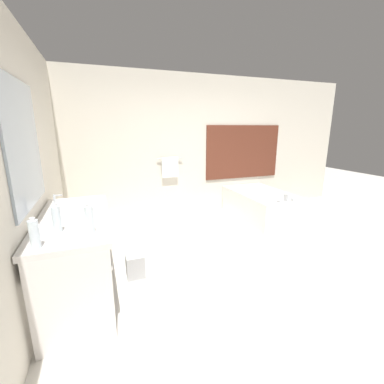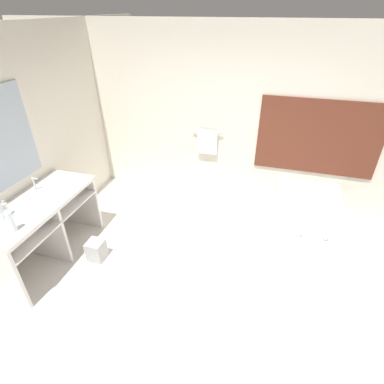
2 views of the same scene
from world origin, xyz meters
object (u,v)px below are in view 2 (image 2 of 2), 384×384
at_px(waste_bin, 96,250).
at_px(water_bottle_1, 0,211).
at_px(soap_dispenser, 6,209).
at_px(bathtub, 307,221).
at_px(water_bottle_3, 11,222).

bearing_deg(waste_bin, water_bottle_1, -141.95).
bearing_deg(soap_dispenser, water_bottle_1, -78.43).
relative_size(bathtub, waste_bin, 5.58).
xyz_separation_m(bathtub, soap_dispenser, (-3.29, -1.65, 0.67)).
relative_size(bathtub, water_bottle_3, 6.08).
bearing_deg(water_bottle_3, soap_dispenser, 142.98).
xyz_separation_m(bathtub, water_bottle_1, (-3.27, -1.74, 0.71)).
xyz_separation_m(bathtub, waste_bin, (-2.60, -1.21, -0.15)).
relative_size(bathtub, water_bottle_1, 6.22).
bearing_deg(water_bottle_3, water_bottle_1, 155.03).
bearing_deg(waste_bin, soap_dispenser, -147.55).
height_order(water_bottle_1, soap_dispenser, water_bottle_1).
bearing_deg(water_bottle_3, bathtub, 31.63).
relative_size(water_bottle_3, soap_dispenser, 1.36).
bearing_deg(waste_bin, bathtub, 25.02).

